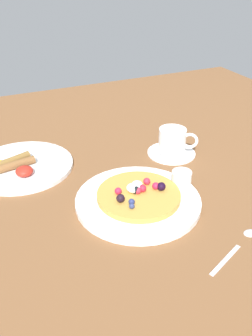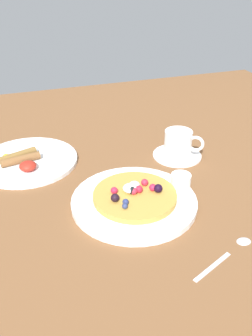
# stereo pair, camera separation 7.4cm
# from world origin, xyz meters

# --- Properties ---
(ground_plane) EXTENTS (1.79, 1.48, 0.03)m
(ground_plane) POSITION_xyz_m (0.00, 0.00, -0.01)
(ground_plane) COLOR brown
(pancake_plate) EXTENTS (0.27, 0.27, 0.01)m
(pancake_plate) POSITION_xyz_m (0.06, -0.08, 0.01)
(pancake_plate) COLOR white
(pancake_plate) RESTS_ON ground_plane
(pancake_with_berries) EXTENTS (0.18, 0.18, 0.03)m
(pancake_with_berries) POSITION_xyz_m (0.07, -0.08, 0.02)
(pancake_with_berries) COLOR gold
(pancake_with_berries) RESTS_ON pancake_plate
(syrup_ramekin) EXTENTS (0.05, 0.05, 0.03)m
(syrup_ramekin) POSITION_xyz_m (0.18, -0.07, 0.03)
(syrup_ramekin) COLOR white
(syrup_ramekin) RESTS_ON pancake_plate
(breakfast_plate) EXTENTS (0.25, 0.25, 0.01)m
(breakfast_plate) POSITION_xyz_m (-0.14, 0.17, 0.01)
(breakfast_plate) COLOR white
(breakfast_plate) RESTS_ON ground_plane
(fried_breakfast) EXTENTS (0.12, 0.12, 0.02)m
(fried_breakfast) POSITION_xyz_m (-0.16, 0.16, 0.02)
(fried_breakfast) COLOR brown
(fried_breakfast) RESTS_ON breakfast_plate
(coffee_saucer) EXTENTS (0.13, 0.13, 0.01)m
(coffee_saucer) POSITION_xyz_m (0.25, 0.08, 0.00)
(coffee_saucer) COLOR white
(coffee_saucer) RESTS_ON ground_plane
(coffee_cup) EXTENTS (0.09, 0.08, 0.06)m
(coffee_cup) POSITION_xyz_m (0.25, 0.08, 0.04)
(coffee_cup) COLOR white
(coffee_cup) RESTS_ON coffee_saucer
(teaspoon) EXTENTS (0.15, 0.07, 0.01)m
(teaspoon) POSITION_xyz_m (0.19, -0.28, 0.00)
(teaspoon) COLOR silver
(teaspoon) RESTS_ON ground_plane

